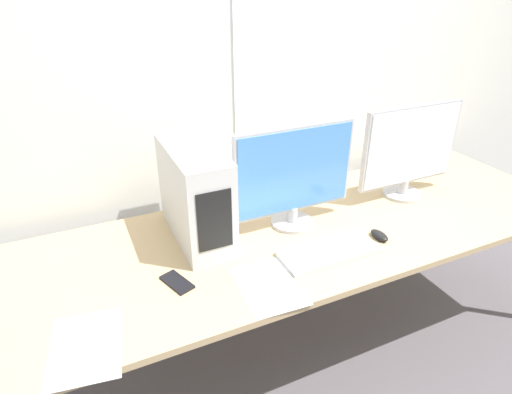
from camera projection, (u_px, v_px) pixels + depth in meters
name	position (u px, v px, depth m)	size (l,w,h in m)	color
wall_back	(262.00, 62.00, 2.08)	(8.00, 0.07, 2.70)	silver
desk	(313.00, 234.00, 1.94)	(2.59, 0.85, 0.73)	tan
pc_tower	(195.00, 194.00, 1.76)	(0.19, 0.47, 0.40)	silver
monitor_main	(294.00, 175.00, 1.82)	(0.55, 0.19, 0.46)	#B7B7BC
monitor_right_near	(410.00, 150.00, 2.07)	(0.55, 0.19, 0.47)	#B7B7BC
keyboard	(328.00, 251.00, 1.73)	(0.40, 0.17, 0.02)	silver
mouse	(379.00, 235.00, 1.83)	(0.05, 0.10, 0.03)	black
cell_phone	(177.00, 282.00, 1.56)	(0.11, 0.15, 0.01)	black
paper_sheet_left	(268.00, 286.00, 1.55)	(0.23, 0.31, 0.00)	white
paper_sheet_front	(86.00, 346.00, 1.30)	(0.25, 0.32, 0.00)	white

